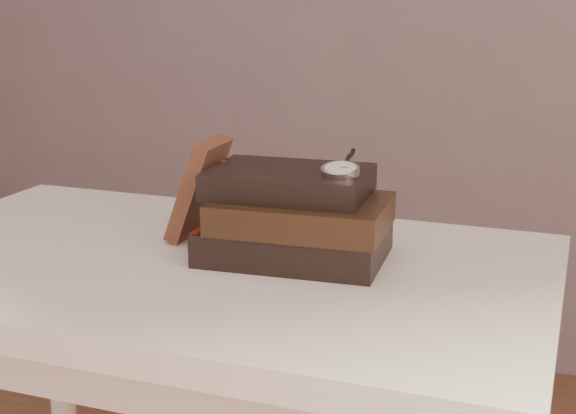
% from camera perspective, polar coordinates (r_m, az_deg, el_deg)
% --- Properties ---
extents(table, '(1.00, 0.60, 0.75)m').
position_cam_1_polar(table, '(1.23, -5.99, -7.61)').
color(table, white).
rests_on(table, ground).
extents(book_stack, '(0.27, 0.19, 0.13)m').
position_cam_1_polar(book_stack, '(1.17, 0.53, -0.75)').
color(book_stack, black).
rests_on(book_stack, table).
extents(journal, '(0.08, 0.10, 0.16)m').
position_cam_1_polar(journal, '(1.26, -6.25, 1.29)').
color(journal, '#402218').
rests_on(journal, table).
extents(pocket_watch, '(0.06, 0.16, 0.02)m').
position_cam_1_polar(pocket_watch, '(1.12, 3.73, 2.65)').
color(pocket_watch, silver).
rests_on(pocket_watch, book_stack).
extents(eyeglasses, '(0.11, 0.13, 0.05)m').
position_cam_1_polar(eyeglasses, '(1.27, -2.38, 1.17)').
color(eyeglasses, silver).
rests_on(eyeglasses, book_stack).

